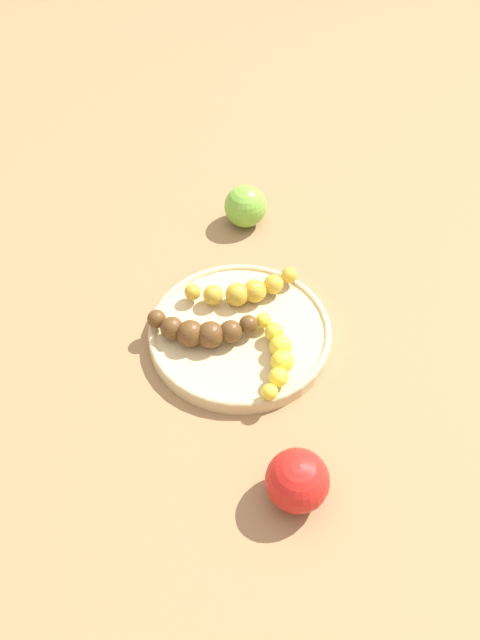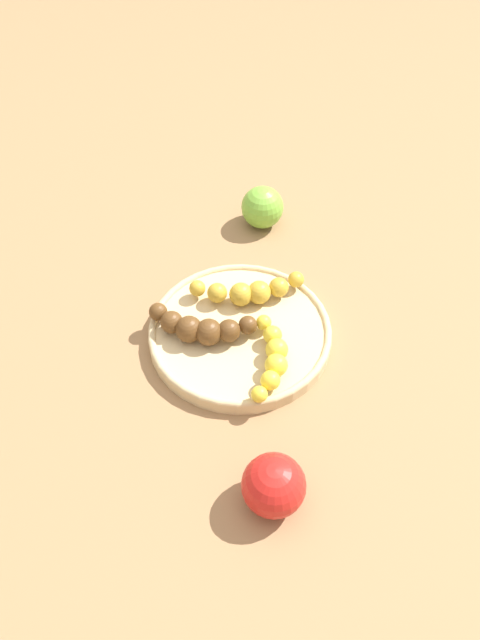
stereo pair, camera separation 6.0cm
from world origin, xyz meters
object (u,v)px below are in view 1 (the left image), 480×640
object	(u,v)px
banana_spotted	(244,290)
apple_red	(297,481)
fruit_bowl	(240,332)
apple_green	(245,206)
banana_overripe	(201,331)
banana_yellow	(277,354)

from	to	relation	value
banana_spotted	apple_red	xyz separation A→B (m)	(0.29, 0.03, 0.00)
fruit_bowl	apple_green	bearing A→B (deg)	173.14
banana_overripe	apple_red	xyz separation A→B (m)	(0.22, 0.10, -0.00)
banana_spotted	apple_green	world-z (taller)	apple_green
banana_overripe	banana_spotted	distance (m)	0.09
banana_spotted	apple_red	bearing A→B (deg)	-2.07
apple_red	apple_green	bearing A→B (deg)	-178.30
banana_overripe	banana_yellow	xyz separation A→B (m)	(0.04, 0.10, -0.00)
banana_overripe	banana_yellow	world-z (taller)	banana_overripe
fruit_bowl	apple_green	world-z (taller)	apple_green
fruit_bowl	banana_yellow	size ratio (longest dim) A/B	1.83
apple_green	banana_spotted	bearing A→B (deg)	-5.89
apple_red	apple_green	distance (m)	0.48
apple_red	banana_spotted	bearing A→B (deg)	-173.49
fruit_bowl	banana_spotted	distance (m)	0.06
banana_overripe	apple_green	size ratio (longest dim) A/B	2.17
apple_red	apple_green	xyz separation A→B (m)	(-0.48, -0.01, -0.00)
banana_overripe	apple_red	bearing A→B (deg)	32.76
fruit_bowl	apple_green	distance (m)	0.25
banana_overripe	apple_red	distance (m)	0.24
fruit_bowl	banana_yellow	bearing A→B (deg)	36.62
fruit_bowl	banana_overripe	size ratio (longest dim) A/B	1.70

